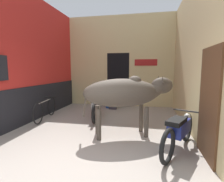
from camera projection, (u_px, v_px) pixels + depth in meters
name	position (u px, v px, depth m)	size (l,w,h in m)	color
ground_plane	(67.00, 173.00, 2.87)	(30.00, 30.00, 0.00)	#9E9389
wall_left_shopfront	(33.00, 60.00, 5.78)	(0.25, 5.52, 4.11)	red
wall_back_with_doorway	(120.00, 68.00, 8.26)	(4.80, 0.93, 4.11)	#D1BC84
wall_right_with_door	(194.00, 57.00, 4.78)	(0.22, 5.52, 4.11)	#D1BC84
cow	(126.00, 93.00, 4.39)	(2.36, 1.37, 1.54)	#4C4238
motorcycle_near	(179.00, 131.00, 3.59)	(0.95, 1.77, 0.77)	black
motorcycle_far	(97.00, 106.00, 6.07)	(0.58, 1.91, 0.76)	black
bicycle	(46.00, 109.00, 5.92)	(0.44, 1.75, 0.71)	black
shopkeeper_seated	(113.00, 94.00, 7.47)	(0.45, 0.33, 1.24)	#3D3842
plastic_stool	(108.00, 103.00, 7.70)	(0.32, 0.32, 0.43)	#2856B2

